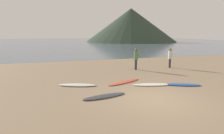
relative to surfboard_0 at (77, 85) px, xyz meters
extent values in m
cube|color=#8C7559|center=(2.93, 6.73, -0.15)|extent=(120.00, 120.00, 0.20)
cube|color=slate|center=(2.93, 59.92, -0.05)|extent=(140.00, 100.00, 0.01)
cone|color=#28382B|center=(25.89, 53.51, 5.79)|extent=(31.99, 31.99, 11.68)
ellipsoid|color=silver|center=(0.00, 0.00, 0.00)|extent=(2.13, 1.25, 0.09)
ellipsoid|color=#333338|center=(0.94, -2.26, -0.01)|extent=(2.18, 0.96, 0.07)
ellipsoid|color=#D84C38|center=(2.72, -0.12, -0.02)|extent=(2.45, 1.43, 0.06)
ellipsoid|color=silver|center=(4.02, -1.12, -0.01)|extent=(2.26, 1.06, 0.07)
ellipsoid|color=#1E479E|center=(5.61, -1.66, -0.01)|extent=(2.04, 1.27, 0.08)
cylinder|color=#2D2D38|center=(8.21, 3.39, 0.33)|extent=(0.18, 0.18, 0.76)
cylinder|color=beige|center=(8.21, 3.39, 1.05)|extent=(0.33, 0.33, 0.66)
sphere|color=brown|center=(8.21, 3.39, 1.49)|extent=(0.22, 0.22, 0.22)
cylinder|color=#2D2D38|center=(5.09, 3.43, 0.35)|extent=(0.19, 0.19, 0.79)
cylinder|color=#4C7A4C|center=(5.09, 3.43, 1.08)|extent=(0.34, 0.34, 0.69)
sphere|color=brown|center=(5.09, 3.43, 1.54)|extent=(0.22, 0.22, 0.22)
camera|label=1|loc=(-1.22, -10.25, 2.80)|focal=30.36mm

